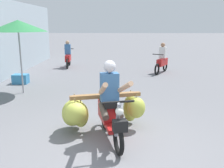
{
  "coord_description": "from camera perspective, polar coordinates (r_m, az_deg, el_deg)",
  "views": [
    {
      "loc": [
        0.11,
        -4.16,
        2.24
      ],
      "look_at": [
        -0.03,
        1.49,
        0.9
      ],
      "focal_mm": 40.64,
      "sensor_mm": 36.0,
      "label": 1
    }
  ],
  "objects": [
    {
      "name": "ground_plane",
      "position": [
        4.73,
        -0.07,
        -14.96
      ],
      "size": [
        120.0,
        120.0,
        0.0
      ],
      "primitive_type": "plane",
      "color": "slate"
    },
    {
      "name": "motorbike_main_loaded",
      "position": [
        5.28,
        -3.36,
        -5.83
      ],
      "size": [
        1.89,
        1.94,
        1.58
      ],
      "color": "black",
      "rests_on": "ground"
    },
    {
      "name": "motorbike_distant_ahead_left",
      "position": [
        12.06,
        11.19,
        5.15
      ],
      "size": [
        0.9,
        1.46,
        1.4
      ],
      "color": "black",
      "rests_on": "ground"
    },
    {
      "name": "motorbike_distant_ahead_right",
      "position": [
        13.58,
        -9.85,
        6.11
      ],
      "size": [
        0.5,
        1.62,
        1.4
      ],
      "color": "black",
      "rests_on": "ground"
    },
    {
      "name": "market_umbrella_near_shop",
      "position": [
        8.68,
        -20.41,
        12.15
      ],
      "size": [
        1.82,
        1.82,
        2.36
      ],
      "color": "#99999E",
      "rests_on": "ground"
    },
    {
      "name": "produce_crate",
      "position": [
        10.34,
        -19.86,
        1.08
      ],
      "size": [
        0.56,
        0.4,
        0.36
      ],
      "primitive_type": "cube",
      "color": "teal",
      "rests_on": "ground"
    }
  ]
}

